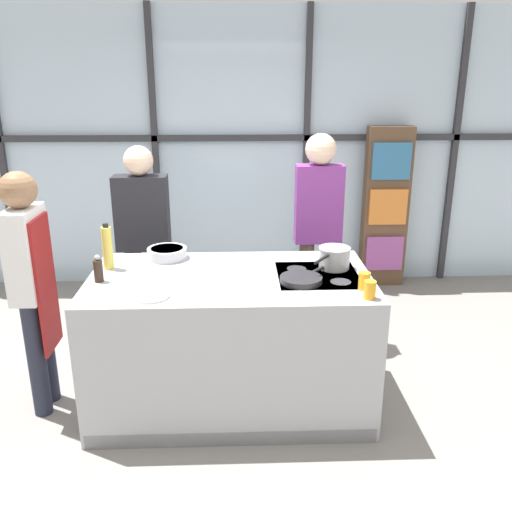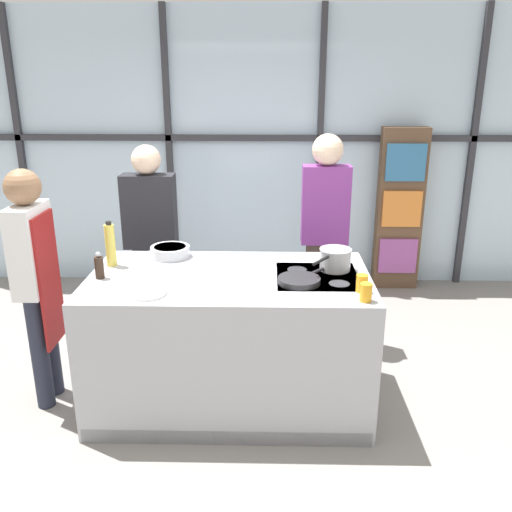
{
  "view_description": "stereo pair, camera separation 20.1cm",
  "coord_description": "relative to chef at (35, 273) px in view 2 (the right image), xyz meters",
  "views": [
    {
      "loc": [
        0.04,
        -3.25,
        2.15
      ],
      "look_at": [
        0.17,
        0.1,
        1.02
      ],
      "focal_mm": 38.0,
      "sensor_mm": 36.0,
      "label": 1
    },
    {
      "loc": [
        0.25,
        -3.26,
        2.15
      ],
      "look_at": [
        0.17,
        0.1,
        1.02
      ],
      "focal_mm": 38.0,
      "sensor_mm": 36.0,
      "label": 2
    }
  ],
  "objects": [
    {
      "name": "juice_glass_far",
      "position": [
        2.06,
        -0.24,
        0.04
      ],
      "size": [
        0.07,
        0.07,
        0.11
      ],
      "primitive_type": "cylinder",
      "color": "orange",
      "rests_on": "demo_island"
    },
    {
      "name": "oil_bottle",
      "position": [
        0.45,
        0.19,
        0.13
      ],
      "size": [
        0.07,
        0.07,
        0.31
      ],
      "color": "#E0CC4C",
      "rests_on": "demo_island"
    },
    {
      "name": "mixing_bowl",
      "position": [
        0.81,
        0.38,
        0.03
      ],
      "size": [
        0.28,
        0.28,
        0.08
      ],
      "color": "silver",
      "rests_on": "demo_island"
    },
    {
      "name": "spectator_center_left",
      "position": [
        1.95,
        0.94,
        0.08
      ],
      "size": [
        0.37,
        0.24,
        1.73
      ],
      "rotation": [
        0.0,
        0.0,
        3.14
      ],
      "color": "#47382D",
      "rests_on": "ground_plane"
    },
    {
      "name": "spectator_far_left",
      "position": [
        0.55,
        0.94,
        0.0
      ],
      "size": [
        0.42,
        0.23,
        1.64
      ],
      "rotation": [
        0.0,
        0.0,
        3.14
      ],
      "color": "black",
      "rests_on": "ground_plane"
    },
    {
      "name": "demo_island",
      "position": [
        1.25,
        0.01,
        -0.47
      ],
      "size": [
        1.81,
        0.99,
        0.92
      ],
      "color": "#A8AAB2",
      "rests_on": "ground_plane"
    },
    {
      "name": "ground_plane",
      "position": [
        1.25,
        0.01,
        -0.93
      ],
      "size": [
        18.0,
        18.0,
        0.0
      ],
      "primitive_type": "plane",
      "color": "gray"
    },
    {
      "name": "pepper_grinder",
      "position": [
        0.44,
        -0.05,
        0.07
      ],
      "size": [
        0.06,
        0.06,
        0.18
      ],
      "color": "#332319",
      "rests_on": "demo_island"
    },
    {
      "name": "saucepan",
      "position": [
        1.94,
        0.14,
        0.06
      ],
      "size": [
        0.28,
        0.34,
        0.14
      ],
      "color": "silver",
      "rests_on": "demo_island"
    },
    {
      "name": "frying_pan",
      "position": [
        1.7,
        -0.1,
        0.01
      ],
      "size": [
        0.37,
        0.4,
        0.04
      ],
      "color": "#232326",
      "rests_on": "demo_island"
    },
    {
      "name": "bookshelf",
      "position": [
        2.85,
        2.19,
        -0.1
      ],
      "size": [
        0.46,
        0.19,
        1.66
      ],
      "color": "brown",
      "rests_on": "ground_plane"
    },
    {
      "name": "juice_glass_near",
      "position": [
        2.06,
        -0.38,
        0.04
      ],
      "size": [
        0.07,
        0.07,
        0.11
      ],
      "primitive_type": "cylinder",
      "color": "orange",
      "rests_on": "demo_island"
    },
    {
      "name": "back_window_wall",
      "position": [
        1.25,
        2.37,
        0.47
      ],
      "size": [
        6.4,
        0.1,
        2.8
      ],
      "color": "silver",
      "rests_on": "ground_plane"
    },
    {
      "name": "white_plate",
      "position": [
        0.79,
        -0.31,
        -0.0
      ],
      "size": [
        0.22,
        0.22,
        0.01
      ],
      "primitive_type": "cylinder",
      "color": "white",
      "rests_on": "demo_island"
    },
    {
      "name": "chef",
      "position": [
        0.0,
        0.0,
        0.0
      ],
      "size": [
        0.23,
        0.37,
        1.61
      ],
      "rotation": [
        0.0,
        0.0,
        -1.57
      ],
      "color": "#232838",
      "rests_on": "ground_plane"
    }
  ]
}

